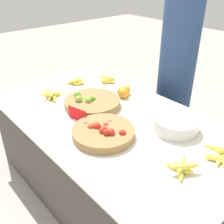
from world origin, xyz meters
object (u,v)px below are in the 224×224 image
(metal_bowl, at_px, (175,123))
(tomato_basket, at_px, (103,132))
(price_sign, at_px, (77,114))
(vendor_person, at_px, (176,74))
(lime_bowl, at_px, (92,102))

(metal_bowl, bearing_deg, tomato_basket, -121.88)
(tomato_basket, height_order, metal_bowl, same)
(metal_bowl, height_order, price_sign, price_sign)
(price_sign, relative_size, vendor_person, 0.10)
(lime_bowl, xyz_separation_m, vendor_person, (0.13, 0.85, 0.05))
(tomato_basket, height_order, price_sign, price_sign)
(tomato_basket, relative_size, metal_bowl, 1.32)
(tomato_basket, bearing_deg, metal_bowl, 58.12)
(tomato_basket, relative_size, price_sign, 2.56)
(tomato_basket, distance_m, vendor_person, 1.07)
(tomato_basket, distance_m, metal_bowl, 0.47)
(price_sign, distance_m, vendor_person, 1.05)
(price_sign, bearing_deg, tomato_basket, -10.88)
(price_sign, xyz_separation_m, vendor_person, (0.03, 1.05, 0.03))
(tomato_basket, xyz_separation_m, metal_bowl, (0.25, 0.40, 0.02))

